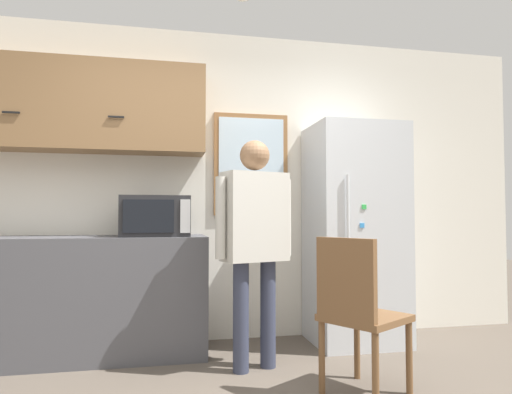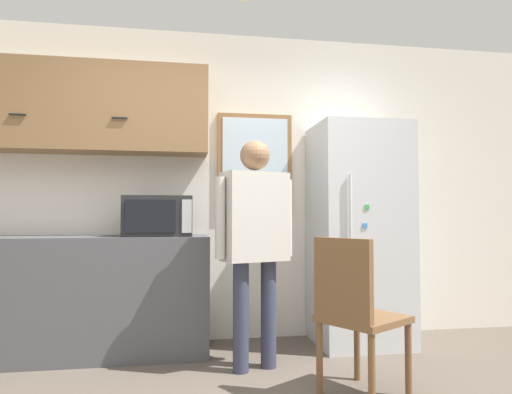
{
  "view_description": "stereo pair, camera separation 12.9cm",
  "coord_description": "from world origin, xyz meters",
  "px_view_note": "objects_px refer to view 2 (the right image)",
  "views": [
    {
      "loc": [
        -0.4,
        -2.07,
        1.07
      ],
      "look_at": [
        0.25,
        1.05,
        1.21
      ],
      "focal_mm": 32.0,
      "sensor_mm": 36.0,
      "label": 1
    },
    {
      "loc": [
        -0.28,
        -2.1,
        1.07
      ],
      "look_at": [
        0.25,
        1.05,
        1.21
      ],
      "focal_mm": 32.0,
      "sensor_mm": 36.0,
      "label": 2
    }
  ],
  "objects_px": {
    "refrigerator": "(359,234)",
    "chair": "(355,309)",
    "microwave": "(158,216)",
    "person": "(255,229)"
  },
  "relations": [
    {
      "from": "microwave",
      "to": "refrigerator",
      "type": "height_order",
      "value": "refrigerator"
    },
    {
      "from": "microwave",
      "to": "person",
      "type": "bearing_deg",
      "value": -33.4
    },
    {
      "from": "person",
      "to": "refrigerator",
      "type": "height_order",
      "value": "refrigerator"
    },
    {
      "from": "microwave",
      "to": "refrigerator",
      "type": "distance_m",
      "value": 1.67
    },
    {
      "from": "microwave",
      "to": "refrigerator",
      "type": "xyz_separation_m",
      "value": [
        1.67,
        0.04,
        -0.15
      ]
    },
    {
      "from": "person",
      "to": "chair",
      "type": "bearing_deg",
      "value": -68.17
    },
    {
      "from": "refrigerator",
      "to": "chair",
      "type": "distance_m",
      "value": 1.26
    },
    {
      "from": "person",
      "to": "refrigerator",
      "type": "relative_size",
      "value": 0.87
    },
    {
      "from": "refrigerator",
      "to": "chair",
      "type": "bearing_deg",
      "value": -113.53
    },
    {
      "from": "microwave",
      "to": "chair",
      "type": "height_order",
      "value": "microwave"
    }
  ]
}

